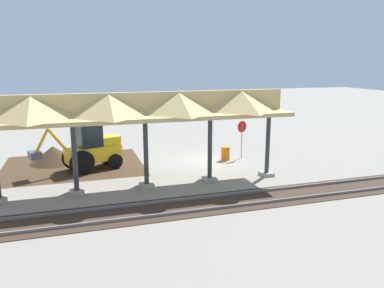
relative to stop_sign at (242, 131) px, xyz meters
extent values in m
plane|color=gray|center=(2.67, -0.01, -1.82)|extent=(120.00, 120.00, 0.00)
cube|color=#42301E|center=(10.85, -1.35, -1.82)|extent=(8.40, 7.00, 0.01)
cube|color=#9E998E|center=(0.33, 4.14, -1.72)|extent=(0.70, 0.70, 0.20)
cylinder|color=#2D383D|center=(0.33, 4.14, -0.02)|extent=(0.24, 0.24, 3.60)
cube|color=#9E998E|center=(3.78, 4.14, -1.72)|extent=(0.70, 0.70, 0.20)
cylinder|color=#2D383D|center=(3.78, 4.14, -0.02)|extent=(0.24, 0.24, 3.60)
cube|color=#9E998E|center=(7.24, 4.14, -1.72)|extent=(0.70, 0.70, 0.20)
cylinder|color=#2D383D|center=(7.24, 4.14, -0.02)|extent=(0.24, 0.24, 3.60)
cube|color=#9E998E|center=(10.69, 4.14, -1.72)|extent=(0.70, 0.70, 0.20)
cylinder|color=#2D383D|center=(10.69, 4.14, -0.02)|extent=(0.24, 0.24, 3.60)
cube|color=tan|center=(7.24, 4.14, 1.88)|extent=(15.02, 3.20, 0.20)
cube|color=tan|center=(7.24, 4.14, 2.53)|extent=(15.02, 0.20, 1.10)
pyramid|color=tan|center=(2.05, 4.14, 2.53)|extent=(3.11, 3.20, 1.10)
pyramid|color=tan|center=(5.51, 4.14, 2.53)|extent=(3.11, 3.20, 1.10)
pyramid|color=tan|center=(8.97, 4.14, 2.53)|extent=(3.11, 3.20, 1.10)
pyramid|color=tan|center=(12.42, 4.14, 2.53)|extent=(3.11, 3.20, 1.10)
cube|color=slate|center=(2.67, 6.62, -1.75)|extent=(60.00, 0.08, 0.15)
cube|color=slate|center=(2.67, 8.05, -1.75)|extent=(60.00, 0.08, 0.15)
cube|color=#38281E|center=(2.67, 7.33, -1.81)|extent=(60.00, 2.58, 0.03)
cylinder|color=gray|center=(0.00, 0.00, -0.66)|extent=(0.06, 0.06, 2.33)
cylinder|color=red|center=(0.00, 0.00, 0.32)|extent=(0.73, 0.27, 0.76)
cube|color=yellow|center=(9.65, -0.20, -0.85)|extent=(3.45, 2.25, 0.90)
cube|color=#1E262D|center=(9.84, -0.14, 0.30)|extent=(1.60, 1.52, 1.40)
cube|color=yellow|center=(8.68, -0.53, -0.15)|extent=(1.44, 1.40, 0.50)
cylinder|color=black|center=(10.79, -0.57, -1.12)|extent=(1.42, 0.73, 1.40)
cylinder|color=black|center=(10.34, 0.78, -1.12)|extent=(1.42, 0.73, 1.40)
cylinder|color=black|center=(8.83, -1.16, -1.37)|extent=(0.95, 0.57, 0.90)
cylinder|color=black|center=(8.42, 0.07, -1.37)|extent=(0.95, 0.57, 0.90)
cylinder|color=yellow|center=(11.61, 0.45, 0.25)|extent=(1.07, 0.51, 1.41)
cylinder|color=yellow|center=(12.42, 0.73, 0.22)|extent=(0.94, 0.45, 1.46)
cube|color=#47474C|center=(12.80, 0.85, -0.47)|extent=(0.82, 0.95, 0.40)
cone|color=#42301E|center=(12.05, -2.50, -1.82)|extent=(5.91, 5.91, 2.16)
cylinder|color=orange|center=(1.25, 0.22, -1.37)|extent=(0.56, 0.56, 0.90)
camera|label=1|loc=(10.51, 22.42, 4.50)|focal=35.00mm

